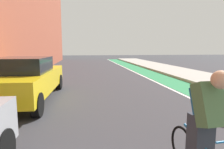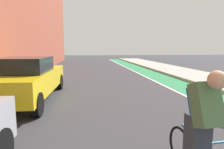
% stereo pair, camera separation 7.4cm
% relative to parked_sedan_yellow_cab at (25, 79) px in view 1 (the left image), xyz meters
% --- Properties ---
extents(ground_plane, '(80.07, 80.07, 0.00)m').
position_rel_parked_sedan_yellow_cab_xyz_m(ground_plane, '(3.30, 4.98, -0.79)').
color(ground_plane, '#38383D').
extents(bike_lane_paint, '(1.60, 36.40, 0.00)m').
position_rel_parked_sedan_yellow_cab_xyz_m(bike_lane_paint, '(6.85, 6.98, -0.79)').
color(bike_lane_paint, '#2D8451').
rests_on(bike_lane_paint, ground).
extents(lane_divider_stripe, '(0.12, 36.40, 0.00)m').
position_rel_parked_sedan_yellow_cab_xyz_m(lane_divider_stripe, '(5.95, 6.98, -0.79)').
color(lane_divider_stripe, white).
rests_on(lane_divider_stripe, ground).
extents(sidewalk_right, '(3.16, 36.40, 0.14)m').
position_rel_parked_sedan_yellow_cab_xyz_m(sidewalk_right, '(9.23, 6.98, -0.72)').
color(sidewalk_right, '#A8A59E').
rests_on(sidewalk_right, ground).
extents(parked_sedan_yellow_cab, '(2.10, 4.77, 1.53)m').
position_rel_parked_sedan_yellow_cab_xyz_m(parked_sedan_yellow_cab, '(0.00, 0.00, 0.00)').
color(parked_sedan_yellow_cab, yellow).
rests_on(parked_sedan_yellow_cab, ground).
extents(cyclist_lead, '(0.48, 1.65, 1.58)m').
position_rel_parked_sedan_yellow_cab_xyz_m(cyclist_lead, '(3.63, -4.84, 0.05)').
color(cyclist_lead, black).
rests_on(cyclist_lead, ground).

